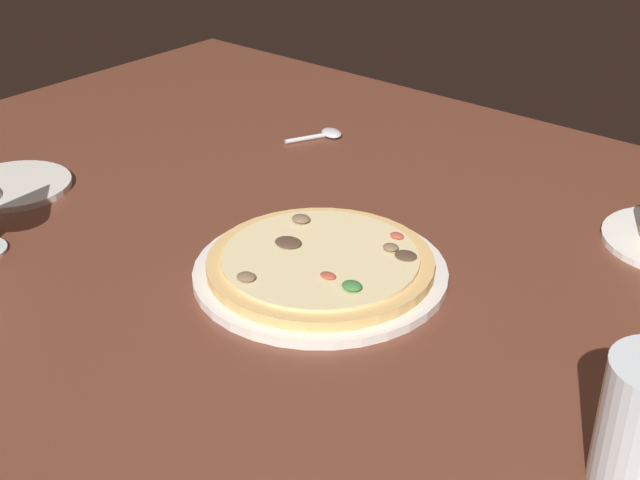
% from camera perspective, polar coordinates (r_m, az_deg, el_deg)
% --- Properties ---
extents(dining_table, '(1.50, 1.10, 0.04)m').
position_cam_1_polar(dining_table, '(1.00, -0.02, -1.76)').
color(dining_table, brown).
rests_on(dining_table, ground).
extents(pizza_main, '(0.28, 0.28, 0.03)m').
position_cam_1_polar(pizza_main, '(0.94, 0.03, -1.75)').
color(pizza_main, silver).
rests_on(pizza_main, dining_table).
extents(side_plate, '(0.15, 0.15, 0.01)m').
position_cam_1_polar(side_plate, '(1.21, -19.64, 3.40)').
color(side_plate, silver).
rests_on(side_plate, dining_table).
extents(spoon, '(0.06, 0.09, 0.01)m').
position_cam_1_polar(spoon, '(1.31, 0.39, 7.03)').
color(spoon, silver).
rests_on(spoon, dining_table).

